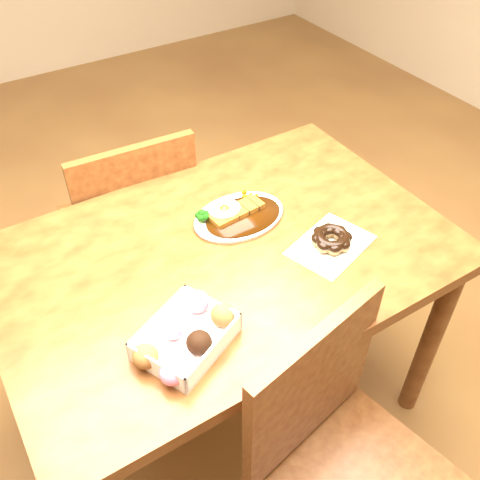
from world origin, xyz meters
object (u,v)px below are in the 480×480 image
chair_near (344,466)px  donut_box (186,336)px  table (226,276)px  katsu_curry_plate (237,215)px  chair_far (133,225)px  pon_de_ring (331,239)px

chair_near → donut_box: (-0.23, 0.32, 0.30)m
table → katsu_curry_plate: katsu_curry_plate is taller
table → chair_near: bearing=-89.9°
table → donut_box: size_ratio=4.74×
chair_far → chair_near: size_ratio=1.00×
chair_near → donut_box: chair_near is taller
donut_box → chair_near: bearing=-54.4°
katsu_curry_plate → pon_de_ring: (0.15, -0.23, 0.01)m
chair_far → pon_de_ring: size_ratio=3.37×
chair_near → chair_far: bearing=82.6°
katsu_curry_plate → donut_box: size_ratio=1.06×
pon_de_ring → katsu_curry_plate: bearing=123.7°
pon_de_ring → chair_far: bearing=115.2°
table → chair_far: chair_far is taller
chair_near → donut_box: bearing=114.5°
katsu_curry_plate → donut_box: 0.45m
table → donut_box: (-0.23, -0.22, 0.13)m
chair_far → katsu_curry_plate: 0.55m
chair_near → donut_box: size_ratio=3.44×
table → chair_near: 0.56m
table → katsu_curry_plate: 0.18m
chair_far → donut_box: size_ratio=3.44×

